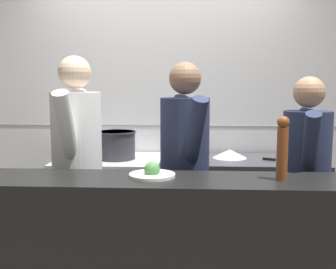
# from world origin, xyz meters

# --- Properties ---
(wall_back_tiled) EXTENTS (8.00, 0.06, 2.60)m
(wall_back_tiled) POSITION_xyz_m (0.00, 1.35, 1.30)
(wall_back_tiled) COLOR white
(wall_back_tiled) RESTS_ON ground_plane
(oven_range) EXTENTS (0.89, 0.71, 0.90)m
(oven_range) POSITION_xyz_m (-0.46, 0.95, 0.45)
(oven_range) COLOR #38383D
(oven_range) RESTS_ON ground_plane
(prep_counter) EXTENTS (1.32, 0.65, 0.91)m
(prep_counter) POSITION_xyz_m (0.68, 0.95, 0.45)
(prep_counter) COLOR #38383D
(prep_counter) RESTS_ON ground_plane
(pass_counter) EXTENTS (2.64, 0.45, 0.99)m
(pass_counter) POSITION_xyz_m (0.23, -0.16, 0.49)
(pass_counter) COLOR black
(pass_counter) RESTS_ON ground_plane
(stock_pot) EXTENTS (0.34, 0.34, 0.24)m
(stock_pot) POSITION_xyz_m (-0.39, 0.92, 1.03)
(stock_pot) COLOR #2D2D33
(stock_pot) RESTS_ON oven_range
(mixing_bowl_steel) EXTENTS (0.29, 0.29, 0.07)m
(mixing_bowl_steel) POSITION_xyz_m (0.58, 1.01, 0.94)
(mixing_bowl_steel) COLOR #B7BABF
(mixing_bowl_steel) RESTS_ON prep_counter
(chefs_knife) EXTENTS (0.34, 0.19, 0.02)m
(chefs_knife) POSITION_xyz_m (0.99, 0.86, 0.91)
(chefs_knife) COLOR #B7BABF
(chefs_knife) RESTS_ON prep_counter
(plated_dish_main) EXTENTS (0.27, 0.27, 0.10)m
(plated_dish_main) POSITION_xyz_m (0.02, -0.12, 1.02)
(plated_dish_main) COLOR white
(plated_dish_main) RESTS_ON pass_counter
(pepper_mill) EXTENTS (0.07, 0.07, 0.36)m
(pepper_mill) POSITION_xyz_m (0.76, -0.16, 1.18)
(pepper_mill) COLOR brown
(pepper_mill) RESTS_ON pass_counter
(chef_head_cook) EXTENTS (0.35, 0.75, 1.73)m
(chef_head_cook) POSITION_xyz_m (-0.57, 0.35, 0.96)
(chef_head_cook) COLOR black
(chef_head_cook) RESTS_ON ground_plane
(chef_sous) EXTENTS (0.43, 0.73, 1.69)m
(chef_sous) POSITION_xyz_m (0.20, 0.36, 0.94)
(chef_sous) COLOR black
(chef_sous) RESTS_ON ground_plane
(chef_line) EXTENTS (0.38, 0.69, 1.59)m
(chef_line) POSITION_xyz_m (1.03, 0.32, 0.88)
(chef_line) COLOR black
(chef_line) RESTS_ON ground_plane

